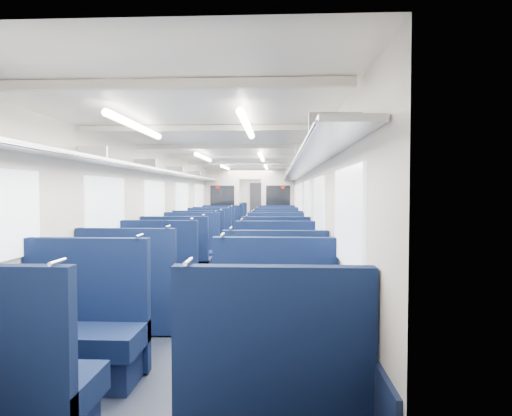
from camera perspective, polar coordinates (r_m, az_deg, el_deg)
The scene contains 36 objects.
floor at distance 11.02m, azimuth -1.71°, elevation -6.27°, with size 2.80×18.00×0.01m, color black.
ceiling at distance 10.93m, azimuth -1.72°, elevation 6.01°, with size 2.80×18.00×0.01m, color silver.
wall_left at distance 11.11m, azimuth -8.93°, elevation -0.14°, with size 0.02×18.00×2.35m, color beige.
dado_left at distance 11.17m, azimuth -8.83°, elevation -4.38°, with size 0.03×17.90×0.70m, color #101935.
wall_right at distance 10.90m, azimuth 5.65°, elevation -0.17°, with size 0.02×18.00×2.35m, color beige.
dado_right at distance 10.96m, azimuth 5.55°, elevation -4.49°, with size 0.03×17.90×0.70m, color #101935.
wall_far at distance 19.90m, azimuth 0.31°, elevation 0.88°, with size 2.80×0.02×2.35m, color beige.
luggage_rack_left at distance 11.07m, azimuth -8.00°, elevation 3.98°, with size 0.36×17.40×0.18m.
luggage_rack_right at distance 10.88m, azimuth 4.68°, elevation 4.03°, with size 0.36×17.40×0.18m.
windows at distance 10.45m, azimuth -1.91°, elevation 1.08°, with size 2.78×15.60×0.75m.
ceiling_fittings at distance 10.67m, azimuth -1.83°, elevation 5.77°, with size 2.70×16.06×0.11m.
end_door at distance 19.84m, azimuth 0.30°, elevation 0.37°, with size 0.75×0.06×2.00m, color black.
bulkhead at distance 13.90m, azimuth -0.75°, elevation 0.57°, with size 2.80×0.10×2.35m.
seat_1 at distance 2.84m, azimuth 2.27°, elevation -23.52°, with size 1.11×0.61×1.24m.
seat_2 at distance 4.20m, azimuth -21.72°, elevation -15.05°, with size 1.11×0.61×1.24m.
seat_3 at distance 3.97m, azimuth 2.42°, elevation -15.92°, with size 1.11×0.61×1.24m.
seat_4 at distance 5.40m, azimuth -15.77°, elevation -11.14°, with size 1.11×0.61×1.24m.
seat_5 at distance 4.94m, azimuth 2.49°, elevation -12.30°, with size 1.11×0.61×1.24m.
seat_6 at distance 6.38m, azimuth -12.73°, elevation -9.05°, with size 1.11×0.61×1.24m.
seat_7 at distance 6.08m, azimuth 2.55°, elevation -9.55°, with size 1.11×0.61×1.24m.
seat_8 at distance 7.60m, azimuth -10.14°, elevation -7.22°, with size 1.11×0.61×1.24m.
seat_9 at distance 7.39m, azimuth 2.58°, elevation -7.46°, with size 1.11×0.61×1.24m.
seat_10 at distance 8.68m, azimuth -8.48°, elevation -6.04°, with size 1.11×0.61×1.24m.
seat_11 at distance 8.50m, azimuth 2.61°, elevation -6.19°, with size 1.11×0.61×1.24m.
seat_12 at distance 9.74m, azimuth -7.23°, elevation -5.14°, with size 1.11×0.61×1.24m.
seat_13 at distance 9.55m, azimuth 2.62°, elevation -5.27°, with size 1.11×0.61×1.24m.
seat_14 at distance 10.91m, azimuth -6.13°, elevation -4.35°, with size 1.11×0.61×1.24m.
seat_15 at distance 10.71m, azimuth 2.64°, elevation -4.47°, with size 1.11×0.61×1.24m.
seat_16 at distance 11.98m, azimuth -5.33°, elevation -3.77°, with size 1.11×0.61×1.24m.
seat_17 at distance 11.79m, azimuth 2.65°, elevation -3.86°, with size 1.11×0.61×1.24m.
seat_18 at distance 13.06m, azimuth -4.65°, elevation -3.28°, with size 1.11×0.61×1.24m.
seat_19 at distance 12.93m, azimuth 2.66°, elevation -3.33°, with size 1.11×0.61×1.24m.
seat_20 at distance 15.05m, azimuth -3.67°, elevation -2.56°, with size 1.11×0.61×1.24m.
seat_21 at distance 14.97m, azimuth 2.67°, elevation -2.58°, with size 1.11×0.61×1.24m.
seat_22 at distance 16.31m, azimuth -3.17°, elevation -2.20°, with size 1.11×0.61×1.24m.
seat_23 at distance 16.28m, azimuth 2.68°, elevation -2.20°, with size 1.11×0.61×1.24m.
Camera 1 is at (0.85, -10.87, 1.61)m, focal length 31.08 mm.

